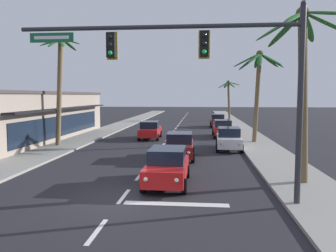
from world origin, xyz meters
The scene contains 16 objects.
ground_plane centered at (0.00, 0.00, 0.00)m, with size 220.00×220.00×0.00m, color #232328.
sidewalk_right centered at (7.80, 20.00, 0.07)m, with size 3.20×110.00×0.14m, color gray.
sidewalk_left centered at (-7.80, 20.00, 0.07)m, with size 3.20×110.00×0.14m, color gray.
lane_markings centered at (0.40, 20.92, 0.00)m, with size 4.28×89.30×0.01m.
traffic_signal_mast centered at (3.48, -0.46, 5.25)m, with size 10.51×0.40×7.45m.
sedan_lead_at_stop_bar centered at (1.58, 2.26, 0.85)m, with size 1.99×4.47×1.68m.
sedan_third_in_queue centered at (1.74, 8.88, 0.85)m, with size 2.03×4.48×1.68m.
sedan_oncoming_far centered at (-1.67, 18.73, 0.85)m, with size 2.03×4.48×1.68m.
sedan_parked_nearest_kerb centered at (5.24, 12.87, 0.85)m, with size 2.07×4.50×1.68m.
sedan_parked_mid_kerb centered at (5.30, 31.82, 0.85)m, with size 1.95×4.45×1.68m.
sedan_parked_far_kerb centered at (5.27, 21.03, 0.85)m, with size 1.99×4.47×1.68m.
palm_left_second centered at (-8.02, 13.11, 5.97)m, with size 3.44×3.25×8.85m.
palm_right_nearest centered at (7.63, 2.73, 5.44)m, with size 4.38×4.16×8.02m.
palm_right_second centered at (7.94, 16.57, 5.68)m, with size 4.41×4.41×7.90m.
palm_right_farthest centered at (7.65, 44.27, 4.65)m, with size 3.69×3.55×6.58m.
storefront_strip_left centered at (-13.00, 16.63, 2.24)m, with size 8.50×22.97×4.47m.
Camera 1 is at (3.11, -13.23, 4.10)m, focal length 36.63 mm.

